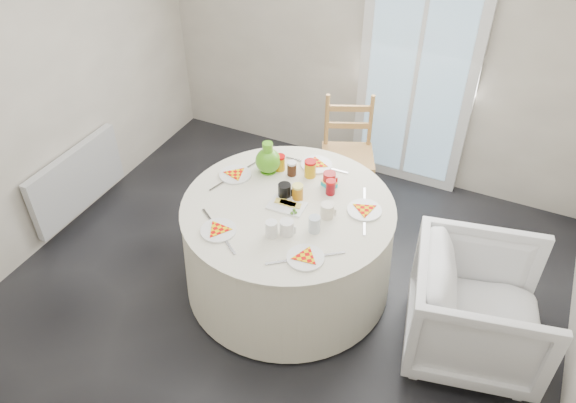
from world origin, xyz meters
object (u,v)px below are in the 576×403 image
at_px(table, 288,247).
at_px(green_pitcher, 268,159).
at_px(wooden_chair, 348,157).
at_px(radiator, 77,180).
at_px(armchair, 478,309).

distance_m(table, green_pitcher, 0.66).
relative_size(wooden_chair, green_pitcher, 4.07).
distance_m(radiator, green_pitcher, 1.75).
xyz_separation_m(table, wooden_chair, (0.03, 1.14, 0.09)).
relative_size(radiator, table, 0.65).
bearing_deg(table, armchair, -0.45).
bearing_deg(green_pitcher, wooden_chair, 92.03).
xyz_separation_m(radiator, armchair, (3.32, 0.03, 0.01)).
bearing_deg(radiator, green_pitcher, 11.88).
height_order(radiator, green_pitcher, green_pitcher).
distance_m(radiator, table, 1.95).
bearing_deg(table, radiator, -178.80).
height_order(wooden_chair, green_pitcher, green_pitcher).
relative_size(radiator, wooden_chair, 1.02).
bearing_deg(table, wooden_chair, 88.58).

